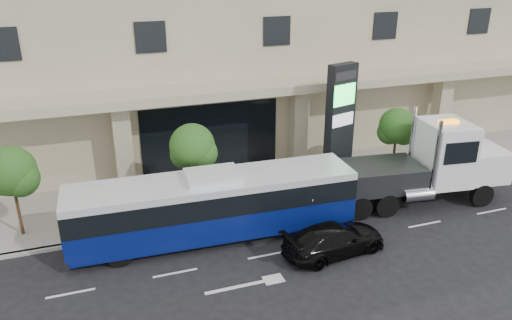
{
  "coord_description": "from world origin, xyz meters",
  "views": [
    {
      "loc": [
        -6.49,
        -18.54,
        11.85
      ],
      "look_at": [
        0.68,
        2.0,
        2.96
      ],
      "focal_mm": 35.0,
      "sensor_mm": 36.0,
      "label": 1
    }
  ],
  "objects_px": {
    "city_bus": "(214,205)",
    "tow_truck": "(426,166)",
    "black_sedan": "(334,239)",
    "signage_pylon": "(340,125)"
  },
  "relations": [
    {
      "from": "city_bus",
      "to": "tow_truck",
      "type": "distance_m",
      "value": 11.13
    },
    {
      "from": "tow_truck",
      "to": "black_sedan",
      "type": "distance_m",
      "value": 7.35
    },
    {
      "from": "tow_truck",
      "to": "black_sedan",
      "type": "relative_size",
      "value": 2.27
    },
    {
      "from": "city_bus",
      "to": "signage_pylon",
      "type": "xyz_separation_m",
      "value": [
        7.8,
        3.11,
        1.9
      ]
    },
    {
      "from": "signage_pylon",
      "to": "black_sedan",
      "type": "bearing_deg",
      "value": -134.75
    },
    {
      "from": "city_bus",
      "to": "black_sedan",
      "type": "height_order",
      "value": "city_bus"
    },
    {
      "from": "black_sedan",
      "to": "city_bus",
      "type": "bearing_deg",
      "value": 48.74
    },
    {
      "from": "city_bus",
      "to": "tow_truck",
      "type": "xyz_separation_m",
      "value": [
        11.12,
        -0.07,
        0.33
      ]
    },
    {
      "from": "city_bus",
      "to": "tow_truck",
      "type": "height_order",
      "value": "tow_truck"
    },
    {
      "from": "tow_truck",
      "to": "city_bus",
      "type": "bearing_deg",
      "value": -173.33
    }
  ]
}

